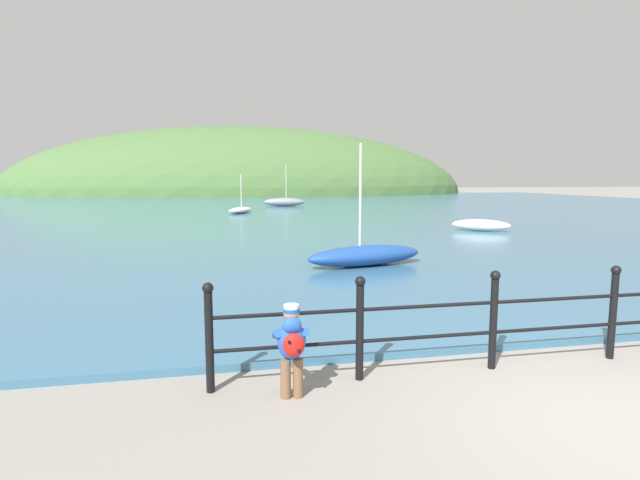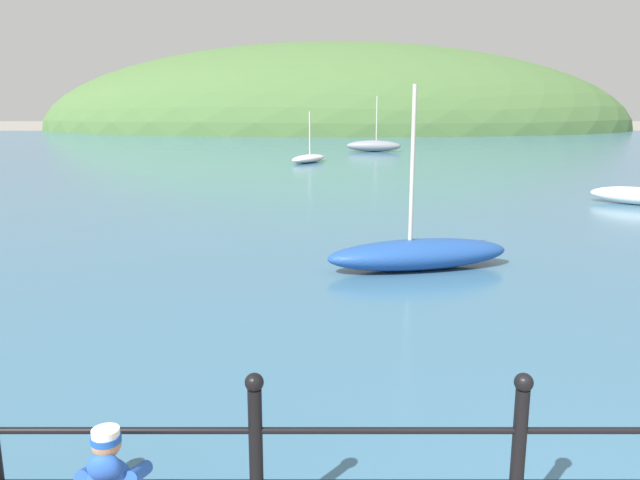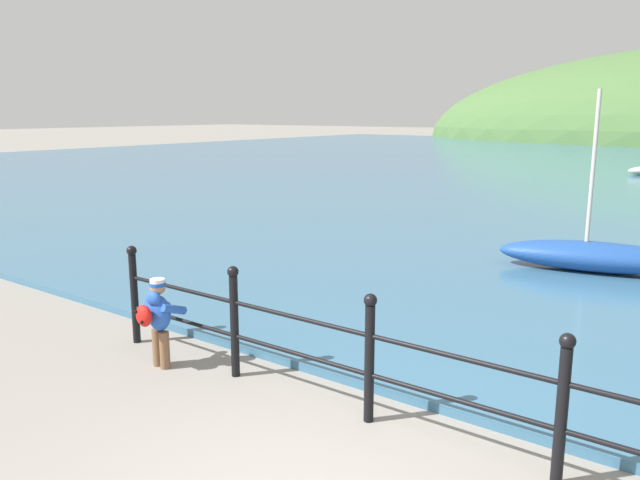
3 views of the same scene
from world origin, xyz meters
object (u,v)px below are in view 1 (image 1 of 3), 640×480
Objects in this scene: boat_red_dinghy at (284,202)px; boat_blue_hull at (481,225)px; child_in_coat at (292,342)px; boat_white_sailboat at (365,255)px; boat_green_fishing at (241,210)px.

boat_blue_hull is at bearing -73.67° from boat_red_dinghy.
boat_red_dinghy is at bearing 82.53° from child_in_coat.
boat_white_sailboat is (2.89, 6.93, -0.24)m from child_in_coat.
child_in_coat is at bearing -91.52° from boat_green_fishing.
boat_white_sailboat is (2.20, -19.25, 0.07)m from boat_green_fishing.
child_in_coat is 0.39× the size of boat_green_fishing.
boat_green_fishing is at bearing 126.77° from boat_blue_hull.
child_in_coat is at bearing -97.47° from boat_red_dinghy.
boat_red_dinghy is at bearing 106.33° from boat_blue_hull.
boat_white_sailboat is (-1.43, -26.06, -0.06)m from boat_red_dinghy.
boat_green_fishing is 15.46m from boat_blue_hull.
boat_blue_hull is at bearing -53.23° from boat_green_fishing.
boat_red_dinghy reaches higher than boat_blue_hull.
boat_blue_hull is 0.69× the size of boat_white_sailboat.
boat_red_dinghy is (-5.62, 19.20, 0.09)m from boat_blue_hull.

